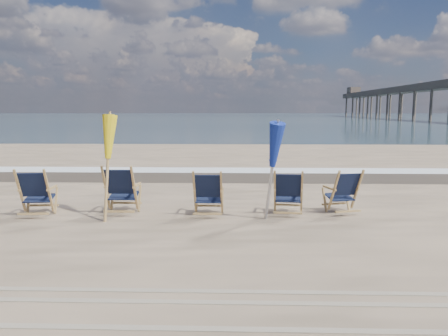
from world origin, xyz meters
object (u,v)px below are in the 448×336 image
at_px(beach_chair_0, 49,193).
at_px(umbrella_blue, 271,147).
at_px(beach_chair_3, 302,193).
at_px(umbrella_yellow, 106,142).
at_px(fishing_pier, 446,96).
at_px(beach_chair_2, 221,194).
at_px(beach_chair_1, 134,190).
at_px(beach_chair_4, 357,191).

bearing_deg(beach_chair_0, umbrella_blue, 172.59).
distance_m(beach_chair_0, beach_chair_3, 5.08).
distance_m(umbrella_yellow, umbrella_blue, 3.18).
xyz_separation_m(umbrella_yellow, fishing_pier, (40.24, 72.83, 3.11)).
height_order(beach_chair_2, umbrella_blue, umbrella_blue).
height_order(beach_chair_1, beach_chair_4, beach_chair_1).
bearing_deg(umbrella_blue, fishing_pier, 63.04).
bearing_deg(beach_chair_2, beach_chair_4, -171.09).
relative_size(beach_chair_2, beach_chair_4, 1.01).
relative_size(beach_chair_1, beach_chair_3, 1.09).
relative_size(beach_chair_1, umbrella_blue, 0.54).
relative_size(beach_chair_0, umbrella_yellow, 0.49).
distance_m(beach_chair_2, fishing_pier, 82.05).
bearing_deg(umbrella_blue, beach_chair_2, 162.85).
xyz_separation_m(beach_chair_1, umbrella_yellow, (-0.44, -0.36, 1.01)).
bearing_deg(umbrella_blue, umbrella_yellow, 179.03).
height_order(beach_chair_2, beach_chair_3, beach_chair_2).
relative_size(beach_chair_2, fishing_pier, 0.01).
distance_m(beach_chair_0, umbrella_yellow, 1.62).
xyz_separation_m(beach_chair_0, beach_chair_3, (5.07, 0.19, -0.02)).
bearing_deg(beach_chair_2, beach_chair_3, -175.38).
distance_m(beach_chair_1, umbrella_blue, 2.92).
relative_size(umbrella_yellow, fishing_pier, 0.01).
relative_size(beach_chair_0, umbrella_blue, 0.52).
bearing_deg(fishing_pier, umbrella_yellow, -118.92).
bearing_deg(beach_chair_4, beach_chair_2, -8.60).
height_order(umbrella_yellow, umbrella_blue, umbrella_yellow).
bearing_deg(umbrella_yellow, beach_chair_1, 39.97).
relative_size(umbrella_blue, fishing_pier, 0.01).
height_order(beach_chair_2, umbrella_yellow, umbrella_yellow).
distance_m(beach_chair_0, beach_chair_1, 1.69).
relative_size(beach_chair_3, umbrella_yellow, 0.47).
bearing_deg(beach_chair_1, beach_chair_4, -175.99).
relative_size(beach_chair_4, fishing_pier, 0.01).
xyz_separation_m(beach_chair_0, beach_chair_2, (3.46, 0.09, -0.02)).
bearing_deg(beach_chair_3, beach_chair_1, 6.92).
distance_m(beach_chair_3, beach_chair_4, 1.22).
height_order(beach_chair_4, umbrella_yellow, umbrella_yellow).
bearing_deg(beach_chair_0, fishing_pier, -124.49).
bearing_deg(umbrella_blue, beach_chair_1, 171.31).
xyz_separation_m(beach_chair_1, umbrella_blue, (2.74, -0.42, 0.92)).
bearing_deg(beach_chair_3, beach_chair_0, 9.48).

